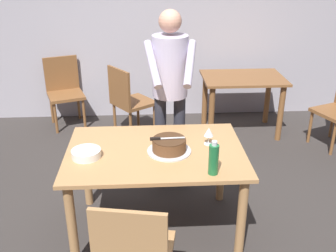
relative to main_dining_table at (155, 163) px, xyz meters
name	(u,v)px	position (x,y,z in m)	size (l,w,h in m)	color
ground_plane	(156,228)	(0.00, 0.00, -0.64)	(14.00, 14.00, 0.00)	#383330
back_wall	(149,18)	(0.00, 2.60, 0.71)	(10.00, 0.12, 2.70)	#ADA8B2
main_dining_table	(155,163)	(0.00, 0.00, 0.00)	(1.38, 0.95, 0.75)	tan
cake_on_platter	(169,146)	(0.11, -0.03, 0.17)	(0.34, 0.34, 0.11)	silver
cake_knife	(160,139)	(0.03, -0.03, 0.23)	(0.27, 0.03, 0.02)	silver
plate_stack	(86,153)	(-0.52, -0.08, 0.14)	(0.22, 0.22, 0.06)	white
wine_glass_near	(209,132)	(0.43, 0.08, 0.22)	(0.08, 0.08, 0.14)	silver
water_bottle	(214,159)	(0.39, -0.37, 0.23)	(0.07, 0.07, 0.25)	#1E6B38
person_cutting_cake	(170,83)	(0.16, 0.69, 0.44)	(0.47, 0.55, 1.72)	#2D2D38
background_table	(242,89)	(1.15, 1.90, -0.06)	(1.00, 0.70, 0.74)	brown
background_chair_0	(129,99)	(-0.28, 1.86, -0.14)	(0.61, 0.61, 0.90)	brown
background_chair_1	(64,89)	(-1.14, 2.29, -0.14)	(0.56, 0.56, 0.90)	brown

